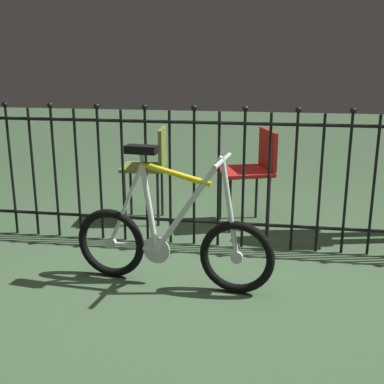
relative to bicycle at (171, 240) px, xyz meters
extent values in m
plane|color=#3E593A|center=(0.18, 0.07, -0.30)|extent=(20.00, 20.00, 0.00)
cylinder|color=black|center=(-1.46, 0.72, 0.22)|extent=(0.02, 0.02, 1.04)
sphere|color=black|center=(-1.46, 0.72, 0.76)|extent=(0.05, 0.05, 0.05)
cylinder|color=black|center=(-1.27, 0.72, 0.22)|extent=(0.02, 0.02, 1.04)
cylinder|color=black|center=(-1.09, 0.72, 0.22)|extent=(0.02, 0.02, 1.04)
sphere|color=black|center=(-1.09, 0.72, 0.76)|extent=(0.05, 0.05, 0.05)
cylinder|color=black|center=(-0.90, 0.72, 0.22)|extent=(0.02, 0.02, 1.04)
cylinder|color=black|center=(-0.71, 0.72, 0.22)|extent=(0.02, 0.02, 1.04)
sphere|color=black|center=(-0.71, 0.72, 0.76)|extent=(0.05, 0.05, 0.05)
cylinder|color=black|center=(-0.53, 0.72, 0.22)|extent=(0.02, 0.02, 1.04)
cylinder|color=black|center=(-0.34, 0.72, 0.22)|extent=(0.02, 0.02, 1.04)
sphere|color=black|center=(-0.34, 0.72, 0.76)|extent=(0.05, 0.05, 0.05)
cylinder|color=black|center=(-0.16, 0.72, 0.22)|extent=(0.02, 0.02, 1.04)
cylinder|color=black|center=(0.03, 0.72, 0.22)|extent=(0.02, 0.02, 1.04)
sphere|color=black|center=(0.03, 0.72, 0.76)|extent=(0.05, 0.05, 0.05)
cylinder|color=black|center=(0.22, 0.72, 0.22)|extent=(0.02, 0.02, 1.04)
cylinder|color=black|center=(0.40, 0.72, 0.22)|extent=(0.02, 0.02, 1.04)
sphere|color=black|center=(0.40, 0.72, 0.76)|extent=(0.05, 0.05, 0.05)
cylinder|color=black|center=(0.59, 0.72, 0.22)|extent=(0.02, 0.02, 1.04)
cylinder|color=black|center=(0.78, 0.72, 0.22)|extent=(0.02, 0.02, 1.04)
sphere|color=black|center=(0.78, 0.72, 0.76)|extent=(0.05, 0.05, 0.05)
cylinder|color=black|center=(0.96, 0.72, 0.22)|extent=(0.02, 0.02, 1.04)
cylinder|color=black|center=(1.15, 0.72, 0.22)|extent=(0.02, 0.02, 1.04)
sphere|color=black|center=(1.15, 0.72, 0.76)|extent=(0.05, 0.05, 0.05)
cylinder|color=black|center=(1.34, 0.72, 0.22)|extent=(0.02, 0.02, 1.04)
cylinder|color=black|center=(0.18, 0.72, -0.11)|extent=(4.77, 0.03, 0.03)
cylinder|color=black|center=(0.18, 0.72, 0.66)|extent=(4.77, 0.03, 0.03)
torus|color=black|center=(-0.42, 0.05, -0.06)|extent=(0.47, 0.11, 0.47)
cylinder|color=silver|center=(-0.42, 0.05, -0.06)|extent=(0.08, 0.04, 0.07)
torus|color=black|center=(0.42, -0.05, -0.06)|extent=(0.47, 0.11, 0.47)
cylinder|color=silver|center=(0.42, -0.05, -0.06)|extent=(0.08, 0.04, 0.07)
cylinder|color=silver|center=(0.11, -0.01, 0.24)|extent=(0.45, 0.09, 0.65)
cylinder|color=yellow|center=(0.04, 0.00, 0.44)|extent=(0.45, 0.09, 0.14)
cylinder|color=silver|center=(-0.14, 0.02, 0.21)|extent=(0.12, 0.05, 0.57)
cylinder|color=silver|center=(-0.26, 0.03, -0.07)|extent=(0.32, 0.07, 0.04)
cylinder|color=silver|center=(-0.30, 0.04, 0.21)|extent=(0.26, 0.06, 0.56)
cylinder|color=silver|center=(0.37, -0.05, 0.25)|extent=(0.13, 0.05, 0.62)
cylinder|color=silver|center=(0.32, -0.04, 0.55)|extent=(0.03, 0.03, 0.02)
cylinder|color=silver|center=(0.32, -0.04, 0.54)|extent=(0.08, 0.40, 0.03)
cylinder|color=silver|center=(-0.18, 0.02, 0.52)|extent=(0.03, 0.03, 0.07)
cube|color=black|center=(-0.18, 0.02, 0.58)|extent=(0.21, 0.11, 0.05)
cylinder|color=silver|center=(-0.10, 0.01, -0.08)|extent=(0.18, 0.03, 0.18)
cylinder|color=black|center=(0.28, 1.02, -0.07)|extent=(0.02, 0.02, 0.46)
cylinder|color=black|center=(0.17, 1.33, -0.07)|extent=(0.02, 0.02, 0.46)
cylinder|color=black|center=(0.60, 1.13, -0.07)|extent=(0.02, 0.02, 0.46)
cylinder|color=black|center=(0.48, 1.45, -0.07)|extent=(0.02, 0.02, 0.46)
cube|color=#A51E19|center=(0.38, 1.23, 0.18)|extent=(0.54, 0.54, 0.03)
cube|color=#A51E19|center=(0.57, 1.30, 0.36)|extent=(0.16, 0.38, 0.33)
cylinder|color=black|center=(-0.63, 1.06, -0.06)|extent=(0.02, 0.02, 0.47)
cylinder|color=black|center=(-0.66, 1.35, -0.06)|extent=(0.02, 0.02, 0.47)
cylinder|color=black|center=(-0.34, 1.09, -0.06)|extent=(0.02, 0.02, 0.47)
cylinder|color=black|center=(-0.37, 1.37, -0.06)|extent=(0.02, 0.02, 0.47)
cube|color=olive|center=(-0.50, 1.22, 0.19)|extent=(0.39, 0.39, 0.03)
cube|color=olive|center=(-0.33, 1.23, 0.37)|extent=(0.06, 0.34, 0.32)
camera|label=1|loc=(0.61, -2.88, 1.14)|focal=46.36mm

